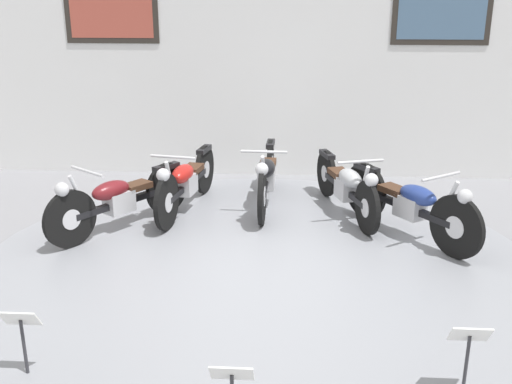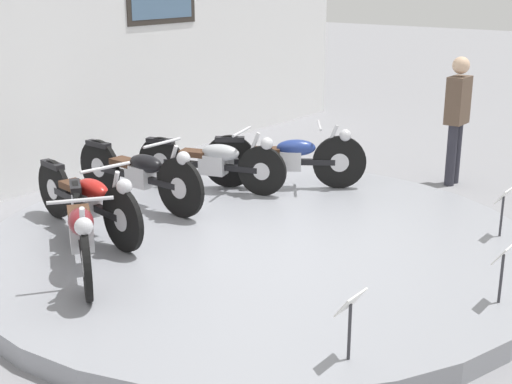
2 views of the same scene
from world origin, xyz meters
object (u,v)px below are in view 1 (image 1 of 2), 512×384
Objects in this scene: motorcycle_silver at (347,185)px; info_placard_front_right at (469,343)px; motorcycle_red at (186,180)px; motorcycle_black at (266,175)px; info_placard_front_centre at (232,383)px; motorcycle_blue at (410,203)px; info_placard_front_left at (21,327)px; motorcycle_maroon at (119,198)px.

info_placard_front_right is (0.54, -3.36, -0.00)m from motorcycle_silver.
motorcycle_red is 1.00m from motorcycle_black.
motorcycle_red is 3.84× the size of info_placard_front_centre.
motorcycle_black is 3.94× the size of info_placard_front_centre.
motorcycle_blue is at bearing -14.50° from motorcycle_red.
info_placard_front_right is at bearing 0.00° from info_placard_front_left.
motorcycle_blue is 4.12m from info_placard_front_left.
motorcycle_black reaches higher than info_placard_front_left.
info_placard_front_left is at bearing -139.16° from motorcycle_blue.
info_placard_front_left and info_placard_front_centre have the same top height.
motorcycle_black is 1.01m from motorcycle_silver.
info_placard_front_right is at bearing -53.56° from motorcycle_red.
info_placard_front_centre is (0.00, -4.14, -0.03)m from motorcycle_black.
motorcycle_black is at bearing 150.16° from motorcycle_blue.
info_placard_front_centre is (0.97, -3.88, -0.02)m from motorcycle_red.
motorcycle_silver is at bearing -0.03° from motorcycle_red.
motorcycle_black is 3.92m from info_placard_front_left.
motorcycle_maroon is 1.85m from motorcycle_black.
motorcycle_black reaches higher than motorcycle_red.
motorcycle_blue is at bearing 0.03° from motorcycle_maroon.
motorcycle_red is 4.00m from info_placard_front_centre.
motorcycle_maroon is at bearing -150.10° from motorcycle_black.
info_placard_front_centre is at bearing -63.45° from motorcycle_maroon.
motorcycle_maroon is 4.12m from info_placard_front_right.
motorcycle_blue is at bearing 63.49° from info_placard_front_centre.
motorcycle_silver is 3.68× the size of info_placard_front_left.
motorcycle_maroon is 0.81× the size of motorcycle_black.
motorcycle_black is 1.21× the size of motorcycle_blue.
motorcycle_maroon is 3.18× the size of info_placard_front_centre.
info_placard_front_left is at bearing 161.01° from info_placard_front_centre.
motorcycle_maroon is 0.98× the size of motorcycle_blue.
motorcycle_maroon reaches higher than info_placard_front_left.
motorcycle_silver reaches higher than info_placard_front_centre.
motorcycle_silver is 3.40m from info_placard_front_right.
motorcycle_red is 4.18m from info_placard_front_right.
info_placard_front_left is at bearing -99.22° from motorcycle_red.
info_placard_front_centre is (-1.60, -3.22, -0.03)m from motorcycle_blue.
motorcycle_red is 3.84× the size of info_placard_front_right.
motorcycle_red is 1.94m from motorcycle_silver.
motorcycle_blue reaches higher than motorcycle_maroon.
motorcycle_silver reaches higher than info_placard_front_right.
motorcycle_blue is at bearing 40.84° from info_placard_front_left.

